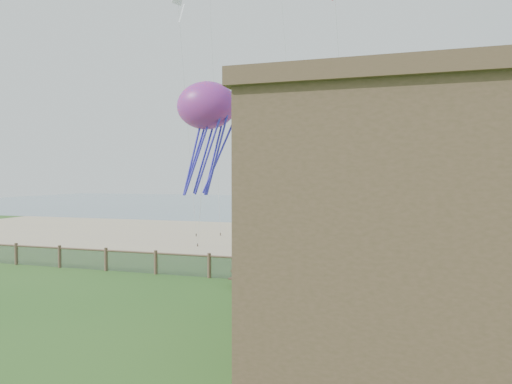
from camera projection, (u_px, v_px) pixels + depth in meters
The scene contains 8 objects.
ground at pixel (148, 312), 17.13m from camera, with size 160.00×160.00×0.00m, color #28571D.
sand_beach at pixel (283, 237), 38.20m from camera, with size 72.00×20.00×0.02m, color #C3B48D.
ocean at pixel (340, 205), 80.33m from camera, with size 160.00×68.00×0.02m, color slate.
chainlink_fence at pixel (209, 267), 22.86m from camera, with size 36.20×0.20×1.25m, color brown, non-canonical shape.
motel_deck at pixel (502, 298), 18.19m from camera, with size 15.00×2.00×0.50m, color brown.
picnic_table at pixel (253, 277), 21.16m from camera, with size 1.92×1.45×0.81m, color brown, non-canonical shape.
octopus_kite at pixel (207, 137), 29.33m from camera, with size 3.77×2.66×7.75m, color #FF283F, non-canonical shape.
kite_white at pixel (178, 5), 33.99m from camera, with size 1.08×0.70×2.21m, color white, non-canonical shape.
Camera 1 is at (8.76, -15.09, 5.11)m, focal length 32.00 mm.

